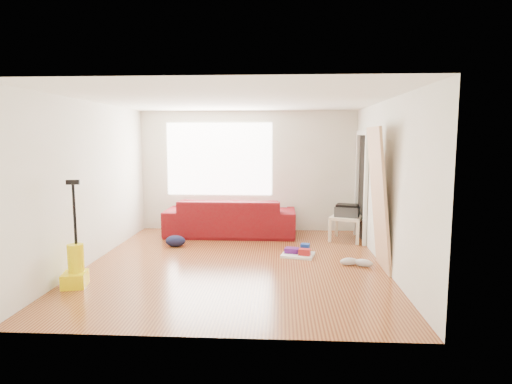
# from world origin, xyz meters

# --- Properties ---
(room) EXTENTS (4.51, 5.01, 2.51)m
(room) POSITION_xyz_m (0.07, 0.15, 1.25)
(room) COLOR maroon
(room) RESTS_ON ground
(sofa) EXTENTS (2.57, 1.00, 0.75)m
(sofa) POSITION_xyz_m (-0.30, 1.95, 0.00)
(sofa) COLOR #591115
(sofa) RESTS_ON ground
(tv_stand) EXTENTS (0.71, 0.52, 0.24)m
(tv_stand) POSITION_xyz_m (0.56, 2.22, 0.13)
(tv_stand) COLOR black
(tv_stand) RESTS_ON ground
(tv) EXTENTS (0.53, 0.07, 0.30)m
(tv) POSITION_xyz_m (0.56, 2.22, 0.39)
(tv) COLOR black
(tv) RESTS_ON tv_stand
(side_table) EXTENTS (0.73, 0.73, 0.46)m
(side_table) POSITION_xyz_m (1.95, 1.64, 0.39)
(side_table) COLOR beige
(side_table) RESTS_ON ground
(printer) EXTENTS (0.52, 0.44, 0.23)m
(printer) POSITION_xyz_m (1.95, 1.64, 0.58)
(printer) COLOR #303030
(printer) RESTS_ON side_table
(bucket) EXTENTS (0.39, 0.39, 0.31)m
(bucket) POSITION_xyz_m (-0.52, 1.78, 0.00)
(bucket) COLOR #0D3BA2
(bucket) RESTS_ON ground
(toilet_paper) EXTENTS (0.13, 0.13, 0.12)m
(toilet_paper) POSITION_xyz_m (-0.53, 1.75, 0.22)
(toilet_paper) COLOR white
(toilet_paper) RESTS_ON bucket
(cleaning_tray) EXTENTS (0.59, 0.51, 0.18)m
(cleaning_tray) POSITION_xyz_m (1.00, 0.49, 0.06)
(cleaning_tray) COLOR white
(cleaning_tray) RESTS_ON ground
(backpack) EXTENTS (0.39, 0.32, 0.20)m
(backpack) POSITION_xyz_m (-1.20, 1.00, 0.00)
(backpack) COLOR black
(backpack) RESTS_ON ground
(sneakers) EXTENTS (0.51, 0.26, 0.12)m
(sneakers) POSITION_xyz_m (1.85, -0.02, 0.06)
(sneakers) COLOR silver
(sneakers) RESTS_ON ground
(vacuum) EXTENTS (0.36, 0.39, 1.40)m
(vacuum) POSITION_xyz_m (-2.00, -1.13, 0.26)
(vacuum) COLOR yellow
(vacuum) RESTS_ON ground
(door_panel) EXTENTS (0.26, 0.84, 2.10)m
(door_panel) POSITION_xyz_m (2.13, -0.13, 0.00)
(door_panel) COLOR tan
(door_panel) RESTS_ON ground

